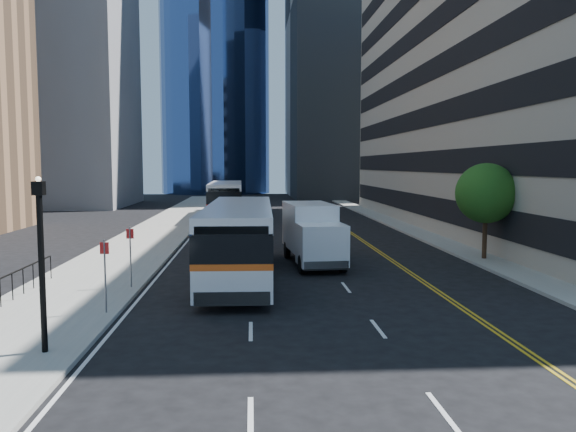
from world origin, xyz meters
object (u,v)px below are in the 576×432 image
(bus_rear, at_px, (226,199))
(street_tree, at_px, (486,193))
(lamp_post, at_px, (41,257))
(bus_front, at_px, (240,238))
(box_truck, at_px, (312,233))

(bus_rear, bearing_deg, street_tree, -60.02)
(street_tree, relative_size, lamp_post, 1.12)
(street_tree, xyz_separation_m, bus_rear, (-14.87, 24.74, -1.73))
(bus_rear, bearing_deg, lamp_post, -95.65)
(bus_front, height_order, box_truck, bus_front)
(lamp_post, height_order, bus_rear, lamp_post)
(bus_front, bearing_deg, box_truck, 44.02)
(street_tree, distance_m, bus_rear, 28.92)
(bus_rear, bearing_deg, bus_front, -87.27)
(lamp_post, relative_size, bus_front, 0.35)
(lamp_post, distance_m, bus_front, 11.46)
(bus_front, distance_m, box_truck, 5.03)
(street_tree, relative_size, bus_front, 0.39)
(street_tree, height_order, bus_front, street_tree)
(street_tree, bearing_deg, bus_front, -164.01)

